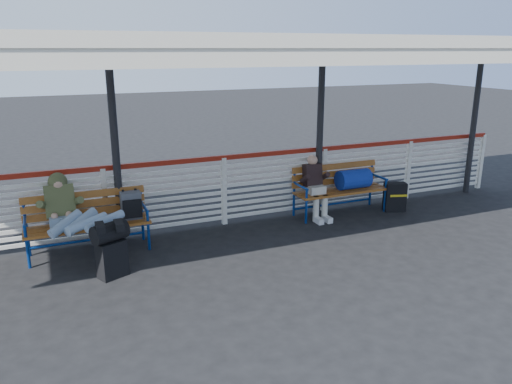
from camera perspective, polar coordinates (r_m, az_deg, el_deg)
name	(u,v)px	position (r m, az deg, el deg)	size (l,w,h in m)	color
ground	(269,265)	(7.26, 1.54, -8.30)	(60.00, 60.00, 0.00)	black
fence	(224,188)	(8.69, -3.69, 0.47)	(12.08, 0.08, 1.24)	silver
canopy	(245,45)	(7.41, -1.21, 16.42)	(12.60, 3.60, 3.16)	silver
luggage_stack	(111,248)	(7.01, -16.24, -6.13)	(0.53, 0.43, 0.78)	black
bench_left	(99,214)	(7.93, -17.53, -2.41)	(1.80, 0.56, 0.92)	#A75E20
bench_right	(347,181)	(9.46, 10.33, 1.19)	(1.80, 0.56, 0.92)	#A75E20
traveler_man	(78,217)	(7.54, -19.69, -2.73)	(0.93, 1.64, 0.77)	#87A2B6
companion_person	(315,186)	(9.09, 6.81, 0.66)	(0.32, 0.66, 1.15)	beige
suitcase_side	(395,197)	(9.86, 15.57, -0.54)	(0.44, 0.34, 0.55)	black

